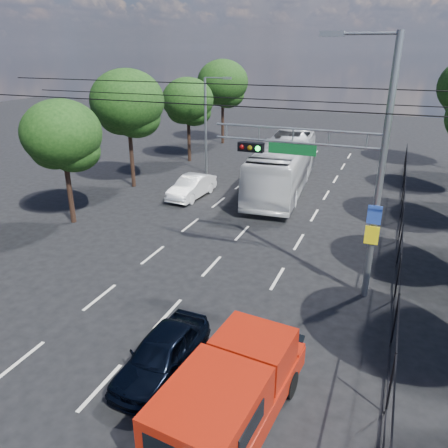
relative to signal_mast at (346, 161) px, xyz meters
The scene contains 14 objects.
ground 10.92m from the signal_mast, 123.48° to the right, with size 120.00×120.00×0.00m, color black.
lane_markings 9.56m from the signal_mast, 131.33° to the left, with size 6.12×38.00×0.01m.
signal_mast is the anchor object (origin of this frame).
streetlight_left 18.24m from the signal_mast, 129.66° to the left, with size 2.09×0.22×7.08m.
utility_wires 5.71m from the signal_mast, behind, with size 22.00×5.04×0.74m.
fence_right 6.37m from the signal_mast, 61.03° to the left, with size 0.06×34.03×2.00m.
tree_left_b 14.62m from the signal_mast, behind, with size 4.08×4.08×6.63m.
tree_left_c 17.57m from the signal_mast, 149.06° to the left, with size 4.80×4.80×7.80m.
tree_left_d 22.48m from the signal_mast, 130.73° to the left, with size 4.20×4.20×6.83m.
tree_left_e 29.12m from the signal_mast, 120.71° to the left, with size 4.92×4.92×7.99m.
red_pickup 9.04m from the signal_mast, 99.35° to the right, with size 2.54×5.78×2.09m.
navy_hatchback 9.06m from the signal_mast, 120.11° to the right, with size 1.58×3.92×1.34m, color black.
white_bus 13.57m from the signal_mast, 113.73° to the left, with size 2.86×12.20×3.40m, color silver.
white_van 13.99m from the signal_mast, 140.92° to the left, with size 1.47×4.22×1.39m, color white.
Camera 1 is at (6.92, -7.75, 8.99)m, focal length 35.00 mm.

